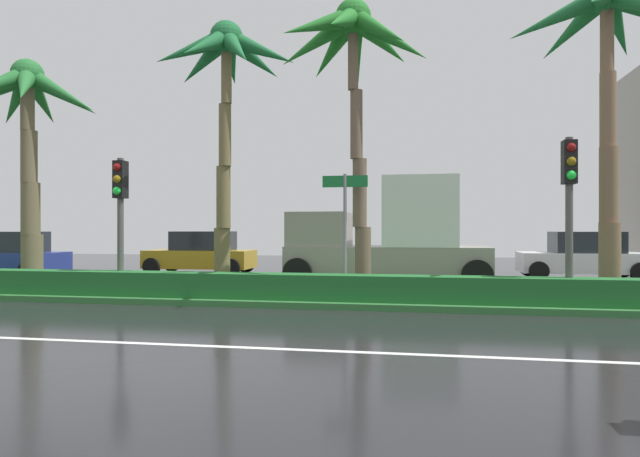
# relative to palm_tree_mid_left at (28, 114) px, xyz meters

# --- Properties ---
(ground_plane) EXTENTS (90.00, 42.00, 0.10)m
(ground_plane) POSITION_rel_palm_tree_mid_left_xyz_m (7.66, 1.00, -5.21)
(ground_plane) COLOR black
(near_lane_divider_stripe) EXTENTS (81.00, 0.14, 0.01)m
(near_lane_divider_stripe) POSITION_rel_palm_tree_mid_left_xyz_m (7.66, -6.00, -5.15)
(near_lane_divider_stripe) COLOR white
(near_lane_divider_stripe) RESTS_ON ground_plane
(median_strip) EXTENTS (85.50, 4.00, 0.15)m
(median_strip) POSITION_rel_palm_tree_mid_left_xyz_m (7.66, 0.00, -5.08)
(median_strip) COLOR #2D6B33
(median_strip) RESTS_ON ground_plane
(median_hedge) EXTENTS (76.50, 0.70, 0.60)m
(median_hedge) POSITION_rel_palm_tree_mid_left_xyz_m (7.66, -1.40, -4.71)
(median_hedge) COLOR #1E6028
(median_hedge) RESTS_ON median_strip
(palm_tree_mid_left) EXTENTS (4.12, 4.21, 6.57)m
(palm_tree_mid_left) POSITION_rel_palm_tree_mid_left_xyz_m (0.00, 0.00, 0.00)
(palm_tree_mid_left) COLOR brown
(palm_tree_mid_left) RESTS_ON median_strip
(palm_tree_centre_left) EXTENTS (3.91, 3.88, 7.33)m
(palm_tree_centre_left) POSITION_rel_palm_tree_mid_left_xyz_m (5.95, 0.16, 0.95)
(palm_tree_centre_left) COLOR brown
(palm_tree_centre_left) RESTS_ON median_strip
(palm_tree_centre) EXTENTS (3.94, 4.02, 7.43)m
(palm_tree_centre) POSITION_rel_palm_tree_mid_left_xyz_m (9.51, -0.43, 1.11)
(palm_tree_centre) COLOR brown
(palm_tree_centre) RESTS_ON median_strip
(palm_tree_centre_right) EXTENTS (4.69, 4.41, 7.83)m
(palm_tree_centre_right) POSITION_rel_palm_tree_mid_left_xyz_m (15.63, 0.24, 1.21)
(palm_tree_centre_right) COLOR brown
(palm_tree_centre_right) RESTS_ON median_strip
(traffic_signal_median_left) EXTENTS (0.28, 0.43, 3.49)m
(traffic_signal_median_left) POSITION_rel_palm_tree_mid_left_xyz_m (3.59, -1.19, -2.60)
(traffic_signal_median_left) COLOR #4C4C47
(traffic_signal_median_left) RESTS_ON median_strip
(traffic_signal_median_right) EXTENTS (0.28, 0.43, 3.69)m
(traffic_signal_median_right) POSITION_rel_palm_tree_mid_left_xyz_m (14.39, -1.28, -2.46)
(traffic_signal_median_right) COLOR #4C4C47
(traffic_signal_median_right) RESTS_ON median_strip
(street_name_sign) EXTENTS (1.10, 0.08, 3.00)m
(street_name_sign) POSITION_rel_palm_tree_mid_left_xyz_m (9.38, -0.96, -3.08)
(street_name_sign) COLOR slate
(street_name_sign) RESTS_ON median_strip
(car_in_traffic_leading) EXTENTS (4.30, 2.02, 1.72)m
(car_in_traffic_leading) POSITION_rel_palm_tree_mid_left_xyz_m (-3.91, 3.78, -4.33)
(car_in_traffic_leading) COLOR navy
(car_in_traffic_leading) RESTS_ON ground_plane
(car_in_traffic_second) EXTENTS (4.30, 2.02, 1.72)m
(car_in_traffic_second) POSITION_rel_palm_tree_mid_left_xyz_m (2.46, 6.82, -4.33)
(car_in_traffic_second) COLOR #B28C1E
(car_in_traffic_second) RESTS_ON ground_plane
(box_truck_lead) EXTENTS (6.40, 2.64, 3.46)m
(box_truck_lead) POSITION_rel_palm_tree_mid_left_xyz_m (10.20, 3.70, -3.61)
(box_truck_lead) COLOR gray
(box_truck_lead) RESTS_ON ground_plane
(car_in_traffic_third) EXTENTS (4.30, 2.02, 1.72)m
(car_in_traffic_third) POSITION_rel_palm_tree_mid_left_xyz_m (17.00, 7.08, -4.33)
(car_in_traffic_third) COLOR white
(car_in_traffic_third) RESTS_ON ground_plane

